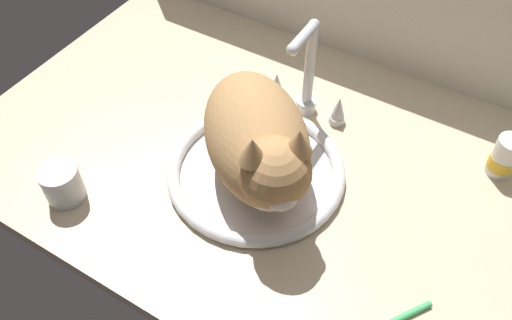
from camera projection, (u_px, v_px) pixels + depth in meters
The scene contains 6 objects.
countertop at pixel (281, 167), 98.62cm from camera, with size 118.51×72.00×3.00cm, color #CCB793.
sink_basin at pixel (256, 171), 94.85cm from camera, with size 32.37×32.37×2.36cm.
faucet at pixel (307, 81), 99.99cm from camera, with size 17.00×10.98×21.47cm.
cat at pixel (259, 144), 85.95cm from camera, with size 32.37×32.44×19.98cm.
metal_jar at pixel (62, 184), 89.71cm from camera, with size 6.84×6.84×7.04cm.
pill_bottle at pixel (504, 158), 93.20cm from camera, with size 4.83×4.83×8.23cm.
Camera 1 is at (28.21, -56.50, 77.41)cm, focal length 36.77 mm.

